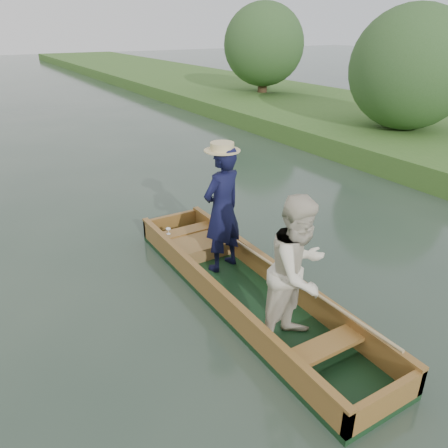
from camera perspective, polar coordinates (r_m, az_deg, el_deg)
ground at (r=6.38m, az=2.83°, el=-9.73°), size 120.00×120.00×0.00m
trees_far at (r=14.09m, az=-19.94°, el=18.74°), size 23.07×13.21×4.56m
punt at (r=5.89m, az=3.99°, el=-4.43°), size 1.12×5.00×2.07m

